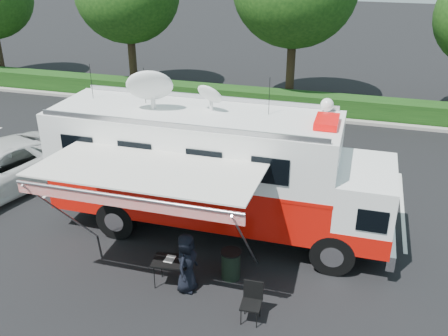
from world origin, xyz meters
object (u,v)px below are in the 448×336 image
at_px(command_truck, 216,170).
at_px(white_suv, 0,191).
at_px(folding_table, 171,262).
at_px(trash_bin, 231,264).

distance_m(command_truck, white_suv, 8.43).
distance_m(folding_table, trash_bin, 1.61).
relative_size(white_suv, folding_table, 6.09).
bearing_deg(folding_table, command_truck, 83.33).
height_order(white_suv, folding_table, white_suv).
distance_m(white_suv, folding_table, 8.48).
relative_size(command_truck, white_suv, 1.64).
bearing_deg(folding_table, trash_bin, 28.66).
relative_size(white_suv, trash_bin, 7.51).
height_order(white_suv, trash_bin, white_suv).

